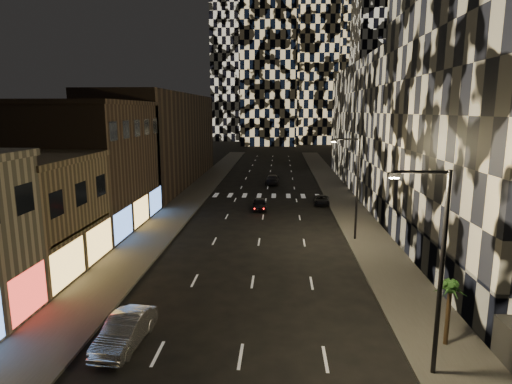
# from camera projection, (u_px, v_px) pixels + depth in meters

# --- Properties ---
(sidewalk_left) EXTENTS (4.00, 120.00, 0.15)m
(sidewalk_left) POSITION_uv_depth(u_px,v_px,m) (194.00, 194.00, 59.08)
(sidewalk_left) COLOR #47443F
(sidewalk_left) RESTS_ON ground
(sidewalk_right) EXTENTS (4.00, 120.00, 0.15)m
(sidewalk_right) POSITION_uv_depth(u_px,v_px,m) (340.00, 196.00, 57.98)
(sidewalk_right) COLOR #47443F
(sidewalk_right) RESTS_ON ground
(curb_left) EXTENTS (0.20, 120.00, 0.15)m
(curb_left) POSITION_uv_depth(u_px,v_px,m) (209.00, 194.00, 58.96)
(curb_left) COLOR #4C4C47
(curb_left) RESTS_ON ground
(curb_right) EXTENTS (0.20, 120.00, 0.15)m
(curb_right) POSITION_uv_depth(u_px,v_px,m) (324.00, 196.00, 58.10)
(curb_right) COLOR #4C4C47
(curb_right) RESTS_ON ground
(retail_tan) EXTENTS (10.00, 10.00, 8.00)m
(retail_tan) POSITION_uv_depth(u_px,v_px,m) (14.00, 218.00, 30.28)
(retail_tan) COLOR #7B6649
(retail_tan) RESTS_ON ground
(retail_brown) EXTENTS (10.00, 15.00, 12.00)m
(retail_brown) POSITION_uv_depth(u_px,v_px,m) (89.00, 167.00, 42.16)
(retail_brown) COLOR #493729
(retail_brown) RESTS_ON ground
(retail_filler_left) EXTENTS (10.00, 40.00, 14.00)m
(retail_filler_left) POSITION_uv_depth(u_px,v_px,m) (162.00, 139.00, 67.96)
(retail_filler_left) COLOR #493729
(retail_filler_left) RESTS_ON ground
(midrise_base) EXTENTS (0.60, 25.00, 3.00)m
(midrise_base) POSITION_uv_depth(u_px,v_px,m) (417.00, 244.00, 32.58)
(midrise_base) COLOR #383838
(midrise_base) RESTS_ON ground
(midrise_filler_right) EXTENTS (16.00, 40.00, 18.00)m
(midrise_filler_right) POSITION_uv_depth(u_px,v_px,m) (404.00, 128.00, 62.62)
(midrise_filler_right) COLOR #232326
(midrise_filler_right) RESTS_ON ground
(streetlight_near) EXTENTS (2.55, 0.25, 9.00)m
(streetlight_near) POSITION_uv_depth(u_px,v_px,m) (436.00, 260.00, 17.85)
(streetlight_near) COLOR black
(streetlight_near) RESTS_ON sidewalk_right
(streetlight_far) EXTENTS (2.55, 0.25, 9.00)m
(streetlight_far) POSITION_uv_depth(u_px,v_px,m) (355.00, 182.00, 37.47)
(streetlight_far) COLOR black
(streetlight_far) RESTS_ON sidewalk_right
(car_silver_parked) EXTENTS (2.02, 4.74, 1.52)m
(car_silver_parked) POSITION_uv_depth(u_px,v_px,m) (125.00, 331.00, 21.12)
(car_silver_parked) COLOR #A2A3A7
(car_silver_parked) RESTS_ON ground
(car_dark_midlane) EXTENTS (1.88, 4.11, 1.37)m
(car_dark_midlane) POSITION_uv_depth(u_px,v_px,m) (260.00, 204.00, 49.99)
(car_dark_midlane) COLOR black
(car_dark_midlane) RESTS_ON ground
(car_dark_oncoming) EXTENTS (2.16, 5.20, 1.50)m
(car_dark_oncoming) POSITION_uv_depth(u_px,v_px,m) (273.00, 179.00, 67.68)
(car_dark_oncoming) COLOR black
(car_dark_oncoming) RESTS_ON ground
(car_dark_rightlane) EXTENTS (2.11, 4.13, 1.12)m
(car_dark_rightlane) POSITION_uv_depth(u_px,v_px,m) (322.00, 200.00, 52.90)
(car_dark_rightlane) COLOR black
(car_dark_rightlane) RESTS_ON ground
(palm_tree) EXTENTS (1.69, 1.69, 3.32)m
(palm_tree) POSITION_uv_depth(u_px,v_px,m) (450.00, 292.00, 20.60)
(palm_tree) COLOR #47331E
(palm_tree) RESTS_ON sidewalk_right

